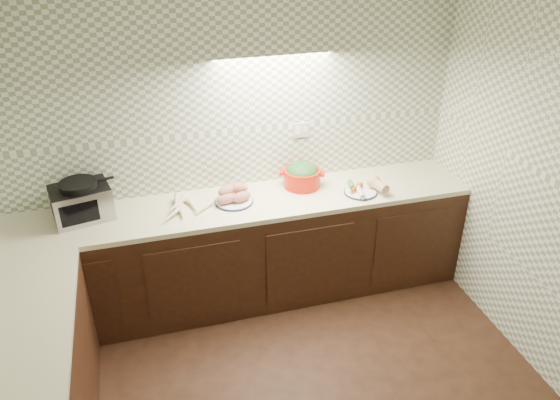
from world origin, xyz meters
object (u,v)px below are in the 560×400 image
object	(u,v)px
dutch_oven	(302,175)
parsnip_pile	(184,209)
toaster_oven	(81,201)
sweet_potato_plate	(233,196)
onion_bowl	(237,190)
veg_plate	(367,186)

from	to	relation	value
dutch_oven	parsnip_pile	bearing A→B (deg)	-149.89
toaster_oven	sweet_potato_plate	world-z (taller)	toaster_oven
toaster_oven	dutch_oven	distance (m)	1.68
onion_bowl	veg_plate	bearing A→B (deg)	-12.83
onion_bowl	veg_plate	distance (m)	1.03
parsnip_pile	dutch_oven	distance (m)	0.99
veg_plate	parsnip_pile	bearing A→B (deg)	177.66
toaster_oven	sweet_potato_plate	size ratio (longest dim) A/B	1.54
dutch_oven	veg_plate	world-z (taller)	dutch_oven
veg_plate	toaster_oven	bearing A→B (deg)	174.89
toaster_oven	parsnip_pile	xyz separation A→B (m)	(0.71, -0.13, -0.11)
dutch_oven	onion_bowl	bearing A→B (deg)	-160.15
sweet_potato_plate	veg_plate	xyz separation A→B (m)	(1.05, -0.12, -0.01)
dutch_oven	veg_plate	bearing A→B (deg)	-4.78
onion_bowl	dutch_oven	world-z (taller)	dutch_oven
parsnip_pile	onion_bowl	world-z (taller)	onion_bowl
sweet_potato_plate	veg_plate	world-z (taller)	sweet_potato_plate
onion_bowl	sweet_potato_plate	bearing A→B (deg)	-114.01
toaster_oven	dutch_oven	bearing A→B (deg)	-11.01
toaster_oven	veg_plate	size ratio (longest dim) A/B	1.44
parsnip_pile	onion_bowl	bearing A→B (deg)	21.31
parsnip_pile	dutch_oven	bearing A→B (deg)	9.50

